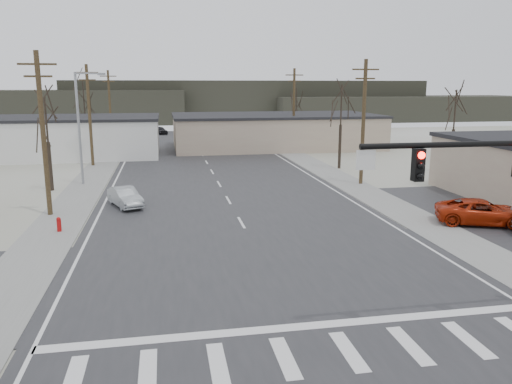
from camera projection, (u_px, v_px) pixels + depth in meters
ground at (269, 272)px, 21.75m from camera, size 140.00×140.00×0.00m
main_road at (227, 197)px, 36.17m from camera, size 18.00×110.00×0.05m
cross_road at (269, 272)px, 21.74m from camera, size 90.00×10.00×0.04m
sidewalk_left at (85, 189)px, 39.10m from camera, size 3.00×90.00×0.06m
sidewalk_right at (342, 180)px, 42.85m from camera, size 3.00×90.00×0.06m
fire_hydrant at (59, 224)px, 27.54m from camera, size 0.24×0.24×0.87m
building_left_far at (60, 137)px, 56.91m from camera, size 22.30×12.30×4.50m
building_right_far at (275, 131)px, 65.38m from camera, size 26.30×14.30×4.30m
upole_left_b at (43, 132)px, 30.16m from camera, size 2.20×0.30×10.00m
upole_left_c at (89, 114)px, 49.39m from camera, size 2.20×0.30×10.00m
upole_left_d at (110, 106)px, 68.62m from camera, size 2.20×0.30×10.00m
upole_right_a at (363, 120)px, 40.00m from camera, size 2.20×0.30×10.00m
upole_right_b at (294, 108)px, 61.15m from camera, size 2.20×0.30×10.00m
streetlight_main at (81, 122)px, 39.93m from camera, size 2.40×0.25×9.00m
tree_left_near at (46, 123)px, 37.58m from camera, size 3.30×3.30×7.35m
tree_right_mid at (341, 107)px, 47.72m from camera, size 3.74×3.74×8.33m
tree_left_far at (84, 99)px, 62.19m from camera, size 3.96×3.96×8.82m
tree_right_far at (296, 102)px, 73.24m from camera, size 3.52×3.52×7.84m
tree_lot at (455, 112)px, 45.63m from camera, size 3.52×3.52×7.84m
hill_left at (13, 107)px, 103.29m from camera, size 70.00×18.00×7.00m
hill_center at (247, 101)px, 115.78m from camera, size 80.00×18.00×9.00m
hill_right at (399, 108)px, 116.57m from camera, size 60.00×18.00×5.50m
sedan_crossing at (125, 197)px, 33.26m from camera, size 2.72×4.11×1.28m
car_far_a at (225, 136)px, 71.50m from camera, size 2.62×5.72×1.62m
car_far_b at (160, 130)px, 82.71m from camera, size 2.88×3.99×1.26m
car_parked_red at (482, 212)px, 29.00m from camera, size 5.71×4.15×1.44m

